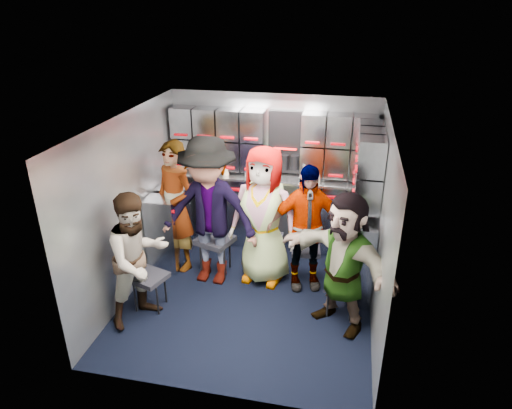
% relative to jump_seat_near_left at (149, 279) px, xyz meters
% --- Properties ---
extents(floor, '(3.00, 3.00, 0.00)m').
position_rel_jump_seat_near_left_xyz_m(floor, '(1.05, 0.43, -0.38)').
color(floor, black).
rests_on(floor, ground).
extents(wall_back, '(2.80, 0.04, 2.10)m').
position_rel_jump_seat_near_left_xyz_m(wall_back, '(1.05, 1.93, 0.67)').
color(wall_back, gray).
rests_on(wall_back, ground).
extents(wall_left, '(0.04, 3.00, 2.10)m').
position_rel_jump_seat_near_left_xyz_m(wall_left, '(-0.35, 0.43, 0.67)').
color(wall_left, gray).
rests_on(wall_left, ground).
extents(wall_right, '(0.04, 3.00, 2.10)m').
position_rel_jump_seat_near_left_xyz_m(wall_right, '(2.45, 0.43, 0.67)').
color(wall_right, gray).
rests_on(wall_right, ground).
extents(ceiling, '(2.80, 3.00, 0.02)m').
position_rel_jump_seat_near_left_xyz_m(ceiling, '(1.05, 0.43, 1.72)').
color(ceiling, silver).
rests_on(ceiling, wall_back).
extents(cart_bank_back, '(2.68, 0.38, 0.99)m').
position_rel_jump_seat_near_left_xyz_m(cart_bank_back, '(1.05, 1.72, 0.12)').
color(cart_bank_back, '#8F939D').
rests_on(cart_bank_back, ground).
extents(cart_bank_left, '(0.38, 0.76, 0.99)m').
position_rel_jump_seat_near_left_xyz_m(cart_bank_left, '(-0.14, 0.99, 0.12)').
color(cart_bank_left, '#8F939D').
rests_on(cart_bank_left, ground).
extents(counter, '(2.68, 0.42, 0.03)m').
position_rel_jump_seat_near_left_xyz_m(counter, '(1.05, 1.72, 0.64)').
color(counter, silver).
rests_on(counter, cart_bank_back).
extents(locker_bank_back, '(2.68, 0.28, 0.82)m').
position_rel_jump_seat_near_left_xyz_m(locker_bank_back, '(1.05, 1.78, 1.11)').
color(locker_bank_back, '#8F939D').
rests_on(locker_bank_back, wall_back).
extents(locker_bank_right, '(0.28, 1.00, 0.82)m').
position_rel_jump_seat_near_left_xyz_m(locker_bank_right, '(2.30, 1.13, 1.11)').
color(locker_bank_right, '#8F939D').
rests_on(locker_bank_right, wall_right).
extents(right_cabinet, '(0.28, 1.20, 1.00)m').
position_rel_jump_seat_near_left_xyz_m(right_cabinet, '(2.30, 1.03, 0.12)').
color(right_cabinet, '#8F939D').
rests_on(right_cabinet, ground).
extents(coffee_niche, '(0.46, 0.16, 0.84)m').
position_rel_jump_seat_near_left_xyz_m(coffee_niche, '(1.23, 1.84, 1.09)').
color(coffee_niche, black).
rests_on(coffee_niche, wall_back).
extents(red_latch_strip, '(2.60, 0.02, 0.03)m').
position_rel_jump_seat_near_left_xyz_m(red_latch_strip, '(1.05, 1.52, 0.50)').
color(red_latch_strip, '#AA020A').
rests_on(red_latch_strip, cart_bank_back).
extents(jump_seat_near_left, '(0.45, 0.44, 0.43)m').
position_rel_jump_seat_near_left_xyz_m(jump_seat_near_left, '(0.00, 0.00, 0.00)').
color(jump_seat_near_left, black).
rests_on(jump_seat_near_left, ground).
extents(jump_seat_mid_left, '(0.51, 0.50, 0.49)m').
position_rel_jump_seat_near_left_xyz_m(jump_seat_mid_left, '(0.51, 0.86, 0.05)').
color(jump_seat_mid_left, black).
rests_on(jump_seat_mid_left, ground).
extents(jump_seat_center, '(0.41, 0.39, 0.47)m').
position_rel_jump_seat_near_left_xyz_m(jump_seat_center, '(1.14, 1.03, 0.04)').
color(jump_seat_center, black).
rests_on(jump_seat_center, ground).
extents(jump_seat_mid_right, '(0.39, 0.38, 0.41)m').
position_rel_jump_seat_near_left_xyz_m(jump_seat_mid_right, '(1.64, 0.98, -0.01)').
color(jump_seat_mid_right, black).
rests_on(jump_seat_mid_right, ground).
extents(jump_seat_near_right, '(0.36, 0.34, 0.40)m').
position_rel_jump_seat_near_left_xyz_m(jump_seat_near_right, '(2.10, 0.33, -0.02)').
color(jump_seat_near_right, black).
rests_on(jump_seat_near_right, ground).
extents(attendant_standing, '(0.73, 0.64, 1.69)m').
position_rel_jump_seat_near_left_xyz_m(attendant_standing, '(-0.00, 0.91, 0.47)').
color(attendant_standing, black).
rests_on(attendant_standing, ground).
extents(attendant_arc_a, '(0.86, 0.91, 1.48)m').
position_rel_jump_seat_near_left_xyz_m(attendant_arc_a, '(-0.00, -0.18, 0.37)').
color(attendant_arc_a, black).
rests_on(attendant_arc_a, ground).
extents(attendant_arc_b, '(1.24, 0.77, 1.85)m').
position_rel_jump_seat_near_left_xyz_m(attendant_arc_b, '(0.51, 0.68, 0.55)').
color(attendant_arc_b, black).
rests_on(attendant_arc_b, ground).
extents(attendant_arc_c, '(0.92, 0.68, 1.72)m').
position_rel_jump_seat_near_left_xyz_m(attendant_arc_c, '(1.14, 0.85, 0.48)').
color(attendant_arc_c, black).
rests_on(attendant_arc_c, ground).
extents(attendant_arc_d, '(0.98, 0.61, 1.56)m').
position_rel_jump_seat_near_left_xyz_m(attendant_arc_d, '(1.64, 0.80, 0.40)').
color(attendant_arc_d, black).
rests_on(attendant_arc_d, ground).
extents(attendant_arc_e, '(1.42, 1.20, 1.53)m').
position_rel_jump_seat_near_left_xyz_m(attendant_arc_e, '(2.10, 0.15, 0.39)').
color(attendant_arc_e, black).
rests_on(attendant_arc_e, ground).
extents(bottle_left, '(0.06, 0.06, 0.24)m').
position_rel_jump_seat_near_left_xyz_m(bottle_left, '(0.22, 1.67, 0.77)').
color(bottle_left, white).
rests_on(bottle_left, counter).
extents(bottle_mid, '(0.06, 0.06, 0.24)m').
position_rel_jump_seat_near_left_xyz_m(bottle_mid, '(0.74, 1.67, 0.77)').
color(bottle_mid, white).
rests_on(bottle_mid, counter).
extents(bottle_right, '(0.07, 0.07, 0.24)m').
position_rel_jump_seat_near_left_xyz_m(bottle_right, '(1.51, 1.67, 0.77)').
color(bottle_right, white).
rests_on(bottle_right, counter).
extents(cup_left, '(0.08, 0.08, 0.11)m').
position_rel_jump_seat_near_left_xyz_m(cup_left, '(0.45, 1.66, 0.71)').
color(cup_left, beige).
rests_on(cup_left, counter).
extents(cup_right, '(0.08, 0.08, 0.10)m').
position_rel_jump_seat_near_left_xyz_m(cup_right, '(1.69, 1.66, 0.71)').
color(cup_right, beige).
rests_on(cup_right, counter).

